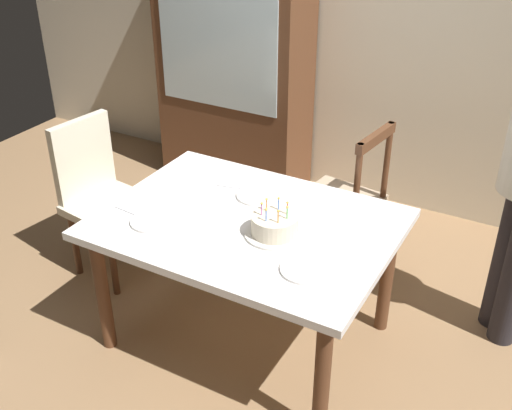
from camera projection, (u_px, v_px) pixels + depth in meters
ground at (248, 335)px, 3.34m from camera, size 6.40×6.40×0.00m
back_wall at (385, 19)px, 4.09m from camera, size 6.40×0.10×2.60m
dining_table at (247, 236)px, 3.02m from camera, size 1.40×1.03×0.73m
birthday_cake at (274, 226)px, 2.84m from camera, size 0.28×0.28×0.17m
plate_near_celebrant at (153, 221)px, 2.96m from camera, size 0.22×0.22×0.01m
plate_far_side at (258, 195)px, 3.18m from camera, size 0.22×0.22×0.01m
plate_near_guest at (306, 269)px, 2.62m from camera, size 0.22×0.22×0.01m
fork_near_celebrant at (129, 212)px, 3.04m from camera, size 0.18×0.03×0.01m
fork_far_side at (233, 187)px, 3.27m from camera, size 0.18×0.05×0.01m
chair_spindle_back at (343, 202)px, 3.67m from camera, size 0.49×0.49×0.95m
chair_upholstered at (99, 190)px, 3.64m from camera, size 0.50×0.50×0.95m
china_cabinet at (234, 60)px, 4.47m from camera, size 1.10×0.45×1.90m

